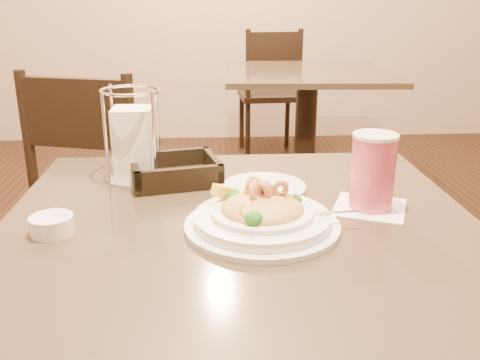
{
  "coord_description": "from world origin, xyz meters",
  "views": [
    {
      "loc": [
        -0.06,
        -0.9,
        1.16
      ],
      "look_at": [
        0.0,
        0.02,
        0.83
      ],
      "focal_mm": 40.0,
      "sensor_mm": 36.0,
      "label": 1
    }
  ],
  "objects": [
    {
      "name": "drink_glass",
      "position": [
        0.26,
        0.06,
        0.83
      ],
      "size": [
        0.18,
        0.18,
        0.15
      ],
      "rotation": [
        0.0,
        0.0,
        -0.39
      ],
      "color": "white",
      "rests_on": "main_table"
    },
    {
      "name": "dining_chair_near",
      "position": [
        -0.44,
        0.9,
        0.5
      ],
      "size": [
        0.52,
        0.52,
        0.93
      ],
      "rotation": [
        0.0,
        0.0,
        2.86
      ],
      "color": "black",
      "rests_on": "ground"
    },
    {
      "name": "napkin_caddy",
      "position": [
        -0.22,
        0.27,
        0.84
      ],
      "size": [
        0.13,
        0.13,
        0.21
      ],
      "rotation": [
        0.0,
        0.0,
        0.17
      ],
      "color": "silver",
      "rests_on": "main_table"
    },
    {
      "name": "side_plate",
      "position": [
        0.06,
        0.18,
        0.76
      ],
      "size": [
        0.22,
        0.22,
        0.01
      ],
      "primitive_type": "cylinder",
      "rotation": [
        0.0,
        0.0,
        0.21
      ],
      "color": "white",
      "rests_on": "main_table"
    },
    {
      "name": "dining_chair_far",
      "position": [
        0.39,
        2.93,
        0.5
      ],
      "size": [
        0.44,
        0.44,
        0.93
      ],
      "rotation": [
        0.0,
        0.0,
        3.2
      ],
      "color": "black",
      "rests_on": "ground"
    },
    {
      "name": "pasta_bowl",
      "position": [
        0.04,
        -0.02,
        0.78
      ],
      "size": [
        0.31,
        0.28,
        0.09
      ],
      "rotation": [
        0.0,
        0.0,
        -0.19
      ],
      "color": "white",
      "rests_on": "main_table"
    },
    {
      "name": "main_table",
      "position": [
        0.0,
        0.0,
        0.51
      ],
      "size": [
        0.9,
        0.9,
        0.75
      ],
      "color": "black",
      "rests_on": "ground"
    },
    {
      "name": "butter_ramekin",
      "position": [
        -0.34,
        -0.02,
        0.77
      ],
      "size": [
        0.09,
        0.09,
        0.03
      ],
      "primitive_type": "cylinder",
      "rotation": [
        0.0,
        0.0,
        0.23
      ],
      "color": "white",
      "rests_on": "main_table"
    },
    {
      "name": "bread_basket",
      "position": [
        -0.13,
        0.25,
        0.77
      ],
      "size": [
        0.22,
        0.2,
        0.05
      ],
      "rotation": [
        0.0,
        0.0,
        0.23
      ],
      "color": "black",
      "rests_on": "main_table"
    },
    {
      "name": "background_table",
      "position": [
        0.5,
        2.06,
        0.51
      ],
      "size": [
        0.95,
        0.95,
        0.75
      ],
      "rotation": [
        0.0,
        0.0,
        -0.06
      ],
      "color": "black",
      "rests_on": "ground"
    }
  ]
}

